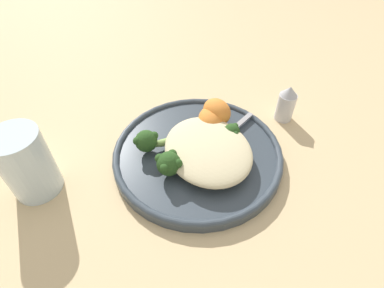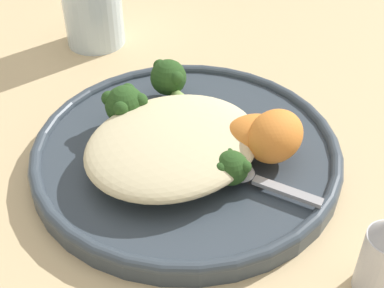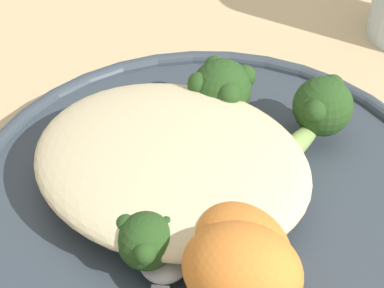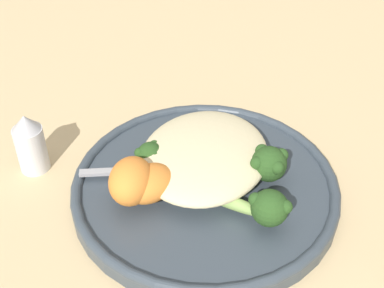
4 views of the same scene
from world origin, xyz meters
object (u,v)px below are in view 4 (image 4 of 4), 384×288
object	(u,v)px
plate	(205,187)
broccoli_stalk_3	(164,165)
quinoa_mound	(204,155)
broccoli_stalk_2	(206,153)
broccoli_stalk_0	(260,206)
salt_shaker	(30,143)
spoon	(146,169)
sweet_potato_chunk_1	(149,183)
broccoli_stalk_1	(262,167)
sweet_potato_chunk_0	(131,181)

from	to	relation	value
plate	broccoli_stalk_3	distance (m)	0.05
quinoa_mound	broccoli_stalk_2	xyz separation A→B (m)	(-0.01, -0.00, -0.00)
quinoa_mound	broccoli_stalk_0	world-z (taller)	broccoli_stalk_0
plate	salt_shaker	distance (m)	0.20
broccoli_stalk_0	plate	bearing A→B (deg)	161.28
spoon	sweet_potato_chunk_1	bearing A→B (deg)	95.84
sweet_potato_chunk_1	quinoa_mound	bearing A→B (deg)	148.92
quinoa_mound	broccoli_stalk_3	world-z (taller)	same
broccoli_stalk_2	quinoa_mound	bearing A→B (deg)	169.46
broccoli_stalk_0	broccoli_stalk_1	distance (m)	0.06
broccoli_stalk_1	broccoli_stalk_3	distance (m)	0.10
broccoli_stalk_2	salt_shaker	xyz separation A→B (m)	(0.05, -0.19, 0.00)
broccoli_stalk_3	sweet_potato_chunk_0	size ratio (longest dim) A/B	1.80
sweet_potato_chunk_0	salt_shaker	xyz separation A→B (m)	(-0.03, -0.14, -0.01)
broccoli_stalk_0	sweet_potato_chunk_1	world-z (taller)	broccoli_stalk_0
broccoli_stalk_0	sweet_potato_chunk_0	bearing A→B (deg)	-164.70
quinoa_mound	sweet_potato_chunk_1	bearing A→B (deg)	-31.08
plate	broccoli_stalk_0	bearing A→B (deg)	62.65
sweet_potato_chunk_0	quinoa_mound	bearing A→B (deg)	142.77
broccoli_stalk_1	broccoli_stalk_3	bearing A→B (deg)	153.39
broccoli_stalk_3	sweet_potato_chunk_0	world-z (taller)	sweet_potato_chunk_0
spoon	broccoli_stalk_2	bearing A→B (deg)	-169.74
sweet_potato_chunk_1	salt_shaker	size ratio (longest dim) A/B	0.76
broccoli_stalk_2	spoon	distance (m)	0.07
broccoli_stalk_1	sweet_potato_chunk_0	bearing A→B (deg)	169.46
sweet_potato_chunk_0	plate	bearing A→B (deg)	128.78
quinoa_mound	broccoli_stalk_1	size ratio (longest dim) A/B	1.72
broccoli_stalk_0	broccoli_stalk_3	distance (m)	0.12
broccoli_stalk_0	sweet_potato_chunk_1	distance (m)	0.11
sweet_potato_chunk_0	salt_shaker	distance (m)	0.14
plate	broccoli_stalk_1	size ratio (longest dim) A/B	3.07
broccoli_stalk_0	spoon	size ratio (longest dim) A/B	1.08
plate	sweet_potato_chunk_1	bearing A→B (deg)	-47.67
sweet_potato_chunk_0	salt_shaker	bearing A→B (deg)	-100.90
quinoa_mound	broccoli_stalk_0	size ratio (longest dim) A/B	1.49
broccoli_stalk_2	sweet_potato_chunk_1	world-z (taller)	sweet_potato_chunk_1
broccoli_stalk_0	broccoli_stalk_2	world-z (taller)	broccoli_stalk_0
broccoli_stalk_1	broccoli_stalk_0	bearing A→B (deg)	-119.07
broccoli_stalk_0	broccoli_stalk_3	xyz separation A→B (m)	(-0.03, -0.11, -0.00)
plate	quinoa_mound	distance (m)	0.03
broccoli_stalk_1	broccoli_stalk_2	distance (m)	0.07
broccoli_stalk_2	broccoli_stalk_3	world-z (taller)	broccoli_stalk_3
quinoa_mound	broccoli_stalk_2	world-z (taller)	quinoa_mound
plate	salt_shaker	size ratio (longest dim) A/B	3.88
broccoli_stalk_0	spoon	world-z (taller)	broccoli_stalk_0
broccoli_stalk_1	spoon	xyz separation A→B (m)	(0.03, -0.12, -0.01)
broccoli_stalk_3	broccoli_stalk_1	bearing A→B (deg)	-143.79
plate	broccoli_stalk_3	world-z (taller)	broccoli_stalk_3
broccoli_stalk_3	sweet_potato_chunk_1	distance (m)	0.04
sweet_potato_chunk_1	spoon	bearing A→B (deg)	-150.61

